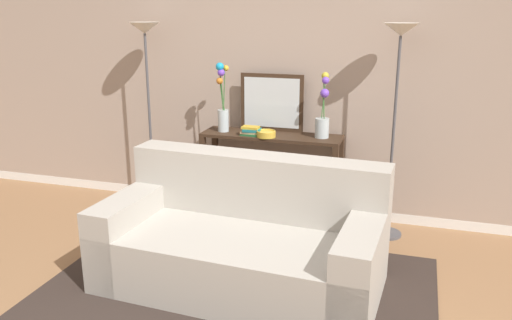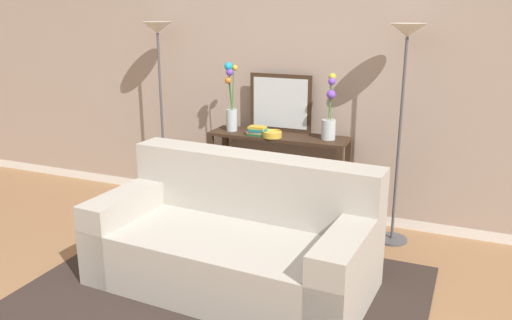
{
  "view_description": "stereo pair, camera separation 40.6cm",
  "coord_description": "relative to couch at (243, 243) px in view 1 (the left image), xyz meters",
  "views": [
    {
      "loc": [
        1.15,
        -2.5,
        1.92
      ],
      "look_at": [
        -0.04,
        1.32,
        0.75
      ],
      "focal_mm": 37.21,
      "sensor_mm": 36.0,
      "label": 1
    },
    {
      "loc": [
        1.53,
        -2.36,
        1.92
      ],
      "look_at": [
        -0.04,
        1.32,
        0.75
      ],
      "focal_mm": 37.21,
      "sensor_mm": 36.0,
      "label": 2
    }
  ],
  "objects": [
    {
      "name": "vase_tall_flowers",
      "position": [
        -0.59,
        1.19,
        0.75
      ],
      "size": [
        0.1,
        0.12,
        0.63
      ],
      "color": "silver",
      "rests_on": "console_table"
    },
    {
      "name": "couch",
      "position": [
        0.0,
        0.0,
        0.0
      ],
      "size": [
        1.98,
        1.07,
        0.88
      ],
      "color": "#ADA89E",
      "rests_on": "ground"
    },
    {
      "name": "floor_lamp_right",
      "position": [
        0.92,
        1.15,
        1.1
      ],
      "size": [
        0.28,
        0.28,
        1.79
      ],
      "color": "#4C4C51",
      "rests_on": "ground"
    },
    {
      "name": "floor_lamp_left",
      "position": [
        -1.32,
        1.15,
        1.09
      ],
      "size": [
        0.28,
        0.28,
        1.78
      ],
      "color": "#4C4C51",
      "rests_on": "ground"
    },
    {
      "name": "vase_short_flowers",
      "position": [
        0.32,
        1.22,
        0.69
      ],
      "size": [
        0.12,
        0.14,
        0.56
      ],
      "color": "silver",
      "rests_on": "console_table"
    },
    {
      "name": "fruit_bowl",
      "position": [
        -0.15,
        1.1,
        0.53
      ],
      "size": [
        0.17,
        0.17,
        0.06
      ],
      "color": "gold",
      "rests_on": "console_table"
    },
    {
      "name": "book_stack",
      "position": [
        -0.3,
        1.13,
        0.54
      ],
      "size": [
        0.2,
        0.14,
        0.08
      ],
      "color": "#236033",
      "rests_on": "console_table"
    },
    {
      "name": "book_row_under_console",
      "position": [
        -0.45,
        1.21,
        -0.25
      ],
      "size": [
        0.39,
        0.18,
        0.13
      ],
      "color": "#B77F33",
      "rests_on": "ground"
    },
    {
      "name": "console_table",
      "position": [
        -0.14,
        1.21,
        0.25
      ],
      "size": [
        1.26,
        0.35,
        0.81
      ],
      "color": "#382619",
      "rests_on": "ground"
    },
    {
      "name": "wall_mirror",
      "position": [
        -0.18,
        1.36,
        0.76
      ],
      "size": [
        0.59,
        0.02,
        0.52
      ],
      "color": "#382619",
      "rests_on": "console_table"
    },
    {
      "name": "area_rug",
      "position": [
        -0.0,
        -0.16,
        -0.3
      ],
      "size": [
        2.68,
        1.86,
        0.01
      ],
      "color": "#332823",
      "rests_on": "ground"
    },
    {
      "name": "back_wall",
      "position": [
        -0.04,
        1.52,
        1.04
      ],
      "size": [
        12.0,
        0.15,
        2.7
      ],
      "color": "white",
      "rests_on": "ground"
    }
  ]
}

